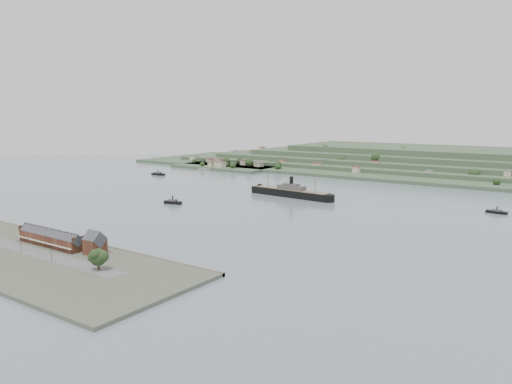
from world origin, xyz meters
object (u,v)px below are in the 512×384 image
Objects in this scene: steamship at (288,192)px; gabled_building at (95,243)px; terrace_row at (50,238)px; tugboat at (173,202)px; fig_tree at (98,257)px.

gabled_building is at bearing -85.66° from steamship.
gabled_building is 244.24m from steamship.
terrace_row is 37.74m from gabled_building.
tugboat is 199.36m from fig_tree.
terrace_row is 248.28m from steamship.
terrace_row is at bearing 167.41° from fig_tree.
tugboat is (-45.45, 152.27, -4.97)m from terrace_row.
gabled_building is 1.22× the size of fig_tree.
terrace_row reaches higher than tugboat.
terrace_row is 3.95× the size of gabled_building.
gabled_building is 0.14× the size of steamship.
terrace_row is 158.99m from tugboat.
steamship reaches higher than tugboat.
steamship is 8.76× the size of fig_tree.
terrace_row is 65.50m from fig_tree.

